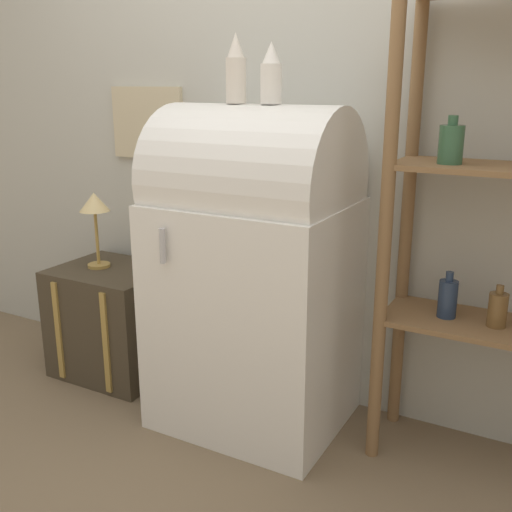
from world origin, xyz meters
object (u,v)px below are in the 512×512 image
at_px(vase_left, 236,71).
at_px(desk_lamp, 95,209).
at_px(suitcase_trunk, 115,321).
at_px(vase_center, 271,75).
at_px(refrigerator, 254,268).

relative_size(vase_left, desk_lamp, 0.70).
height_order(suitcase_trunk, vase_center, vase_center).
distance_m(refrigerator, vase_center, 0.77).
distance_m(suitcase_trunk, desk_lamp, 0.57).
bearing_deg(vase_left, suitcase_trunk, 176.09).
height_order(refrigerator, vase_center, vase_center).
bearing_deg(desk_lamp, refrigerator, -2.60).
bearing_deg(vase_center, suitcase_trunk, 176.51).
distance_m(vase_center, desk_lamp, 1.16).
distance_m(vase_left, desk_lamp, 1.04).
relative_size(refrigerator, desk_lamp, 3.63).
relative_size(vase_left, vase_center, 1.17).
xyz_separation_m(vase_left, desk_lamp, (-0.83, 0.05, -0.63)).
relative_size(refrigerator, vase_center, 6.04).
height_order(refrigerator, suitcase_trunk, refrigerator).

